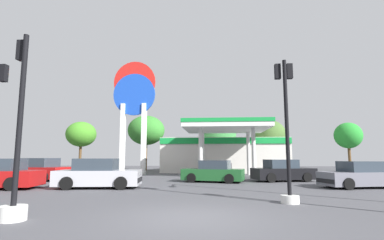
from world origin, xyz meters
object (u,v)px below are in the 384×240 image
(car_0, at_px, (99,175))
(tree_2, at_px, (218,133))
(car_3, at_px, (213,172))
(traffic_signal_1, at_px, (287,142))
(tree_1, at_px, (146,130))
(tree_0, at_px, (81,134))
(traffic_signal_0, at_px, (16,163))
(car_2, at_px, (359,176))
(car_4, at_px, (38,170))
(tree_4, at_px, (348,136))
(tree_3, at_px, (270,135))
(car_1, at_px, (283,171))
(station_pole_sign, at_px, (134,102))

(car_0, xyz_separation_m, tree_2, (6.51, 19.25, 3.71))
(car_3, bearing_deg, traffic_signal_1, -71.91)
(tree_1, bearing_deg, tree_0, 175.44)
(traffic_signal_0, relative_size, tree_2, 0.80)
(car_2, bearing_deg, car_3, 159.40)
(car_2, relative_size, traffic_signal_0, 0.83)
(tree_0, bearing_deg, car_3, -43.91)
(car_3, relative_size, car_4, 0.92)
(traffic_signal_0, xyz_separation_m, tree_1, (-3.25, 27.47, 3.41))
(tree_4, bearing_deg, tree_3, -177.94)
(car_0, distance_m, tree_3, 24.79)
(tree_0, bearing_deg, traffic_signal_1, -51.46)
(tree_3, distance_m, tree_4, 9.32)
(car_0, xyz_separation_m, car_1, (10.69, 5.13, -0.04))
(car_1, bearing_deg, tree_0, 144.72)
(station_pole_sign, bearing_deg, traffic_signal_1, -57.28)
(car_0, distance_m, traffic_signal_1, 9.88)
(car_4, height_order, tree_1, tree_1)
(station_pole_sign, xyz_separation_m, car_1, (12.34, -6.79, -6.23))
(tree_0, bearing_deg, traffic_signal_0, -67.15)
(tree_1, bearing_deg, tree_3, 4.21)
(car_3, height_order, traffic_signal_0, traffic_signal_0)
(car_2, bearing_deg, tree_0, 142.09)
(car_2, height_order, tree_0, tree_0)
(tree_0, bearing_deg, tree_3, 1.04)
(car_1, distance_m, tree_0, 26.74)
(tree_1, bearing_deg, car_4, -104.19)
(tree_2, bearing_deg, traffic_signal_1, -84.51)
(car_1, height_order, tree_0, tree_0)
(car_0, height_order, tree_0, tree_0)
(car_2, distance_m, tree_0, 31.50)
(car_2, relative_size, tree_2, 0.67)
(tree_2, bearing_deg, car_2, -68.13)
(car_1, height_order, car_2, car_1)
(car_0, distance_m, car_2, 13.81)
(tree_1, bearing_deg, station_pole_sign, -85.24)
(car_1, height_order, traffic_signal_0, traffic_signal_0)
(traffic_signal_1, distance_m, tree_1, 26.60)
(traffic_signal_0, bearing_deg, tree_1, 96.74)
(tree_1, height_order, tree_4, tree_1)
(car_2, bearing_deg, tree_1, 130.91)
(car_2, bearing_deg, traffic_signal_0, -145.05)
(car_4, distance_m, tree_2, 19.86)
(car_4, relative_size, traffic_signal_1, 0.87)
(car_3, xyz_separation_m, tree_3, (6.89, 16.74, 3.71))
(traffic_signal_0, distance_m, tree_2, 27.72)
(traffic_signal_1, bearing_deg, tree_1, 114.74)
(car_0, xyz_separation_m, car_3, (6.02, 4.11, -0.06))
(car_0, relative_size, car_1, 1.04)
(car_2, xyz_separation_m, tree_2, (-7.24, 18.05, 3.77))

